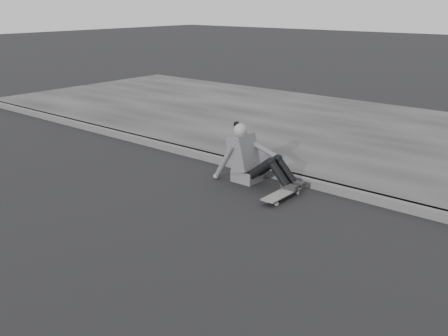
% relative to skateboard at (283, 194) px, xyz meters
% --- Properties ---
extents(skateboard, '(0.20, 0.78, 0.09)m').
position_rel_skateboard_xyz_m(skateboard, '(0.00, 0.00, 0.00)').
color(skateboard, '#A1A19C').
rests_on(skateboard, ground).
extents(seated_woman, '(1.38, 0.46, 0.88)m').
position_rel_skateboard_xyz_m(seated_woman, '(-0.73, 0.25, 0.29)').
color(seated_woman, '#575759').
rests_on(seated_woman, ground).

